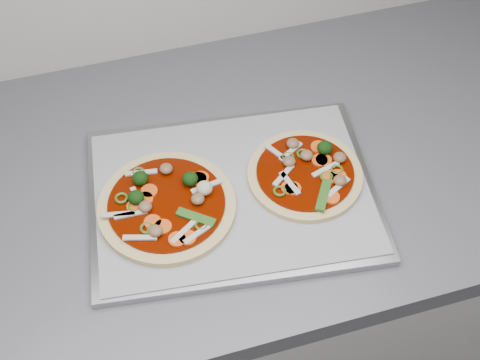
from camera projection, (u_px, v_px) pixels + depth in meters
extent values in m
cube|color=silver|center=(340.00, 280.00, 1.46)|extent=(3.60, 0.60, 0.86)
cube|color=#5C5B62|center=(371.00, 142.00, 1.11)|extent=(3.60, 0.60, 0.04)
cube|color=#97989D|center=(232.00, 195.00, 1.01)|extent=(0.46, 0.37, 0.01)
cube|color=#A5A5AB|center=(232.00, 191.00, 1.00)|extent=(0.44, 0.34, 0.00)
cylinder|color=#ECC683|center=(167.00, 207.00, 0.97)|extent=(0.27, 0.27, 0.01)
cylinder|color=#620F00|center=(166.00, 203.00, 0.97)|extent=(0.23, 0.23, 0.00)
cylinder|color=orange|center=(145.00, 199.00, 0.97)|extent=(0.04, 0.04, 0.00)
cube|color=#346520|center=(196.00, 217.00, 0.95)|extent=(0.05, 0.05, 0.00)
ellipsoid|color=#15360B|center=(190.00, 179.00, 0.98)|extent=(0.03, 0.03, 0.02)
cylinder|color=orange|center=(198.00, 179.00, 0.99)|extent=(0.03, 0.03, 0.00)
cube|color=beige|center=(140.00, 238.00, 0.93)|extent=(0.05, 0.02, 0.00)
ellipsoid|color=brown|center=(156.00, 231.00, 0.93)|extent=(0.02, 0.02, 0.01)
ellipsoid|color=brown|center=(166.00, 169.00, 1.00)|extent=(0.03, 0.03, 0.01)
cube|color=beige|center=(198.00, 233.00, 0.93)|extent=(0.05, 0.03, 0.00)
ellipsoid|color=brown|center=(145.00, 207.00, 0.95)|extent=(0.03, 0.03, 0.01)
cylinder|color=orange|center=(153.00, 222.00, 0.94)|extent=(0.03, 0.03, 0.00)
ellipsoid|color=brown|center=(134.00, 197.00, 0.97)|extent=(0.02, 0.02, 0.01)
torus|color=#3D5516|center=(139.00, 172.00, 1.00)|extent=(0.02, 0.02, 0.00)
ellipsoid|color=#15360B|center=(136.00, 197.00, 0.96)|extent=(0.03, 0.03, 0.02)
cube|color=beige|center=(206.00, 186.00, 0.98)|extent=(0.05, 0.02, 0.00)
cube|color=beige|center=(118.00, 214.00, 0.95)|extent=(0.05, 0.02, 0.00)
torus|color=#3D5516|center=(121.00, 198.00, 0.97)|extent=(0.02, 0.02, 0.00)
cylinder|color=orange|center=(201.00, 178.00, 0.99)|extent=(0.03, 0.03, 0.00)
cube|color=beige|center=(138.00, 199.00, 0.97)|extent=(0.02, 0.05, 0.00)
cube|color=beige|center=(141.00, 173.00, 1.00)|extent=(0.05, 0.02, 0.00)
torus|color=#3D5516|center=(135.00, 207.00, 0.96)|extent=(0.02, 0.02, 0.00)
ellipsoid|color=beige|center=(204.00, 188.00, 0.97)|extent=(0.03, 0.03, 0.02)
cylinder|color=orange|center=(135.00, 206.00, 0.96)|extent=(0.03, 0.03, 0.00)
torus|color=#3D5516|center=(147.00, 228.00, 0.94)|extent=(0.03, 0.03, 0.00)
torus|color=#3D5516|center=(201.00, 225.00, 0.94)|extent=(0.03, 0.03, 0.00)
cylinder|color=orange|center=(188.00, 238.00, 0.93)|extent=(0.03, 0.03, 0.00)
ellipsoid|color=brown|center=(198.00, 199.00, 0.96)|extent=(0.02, 0.02, 0.01)
cylinder|color=orange|center=(149.00, 191.00, 0.98)|extent=(0.03, 0.03, 0.00)
cube|color=beige|center=(184.00, 231.00, 0.93)|extent=(0.04, 0.03, 0.00)
ellipsoid|color=#15360B|center=(140.00, 178.00, 0.98)|extent=(0.03, 0.03, 0.02)
torus|color=#3D5516|center=(154.00, 230.00, 0.93)|extent=(0.03, 0.03, 0.00)
cube|color=beige|center=(131.00, 214.00, 0.95)|extent=(0.05, 0.01, 0.00)
cylinder|color=orange|center=(177.00, 239.00, 0.92)|extent=(0.03, 0.03, 0.00)
cylinder|color=orange|center=(163.00, 227.00, 0.94)|extent=(0.03, 0.03, 0.00)
cylinder|color=#ECC683|center=(305.00, 175.00, 1.01)|extent=(0.19, 0.19, 0.01)
cylinder|color=#620F00|center=(305.00, 172.00, 1.01)|extent=(0.16, 0.16, 0.00)
ellipsoid|color=#15360B|center=(325.00, 148.00, 1.02)|extent=(0.03, 0.03, 0.02)
torus|color=#3D5516|center=(303.00, 154.00, 1.02)|extent=(0.03, 0.03, 0.00)
ellipsoid|color=brown|center=(340.00, 180.00, 0.99)|extent=(0.02, 0.02, 0.01)
cylinder|color=orange|center=(320.00, 160.00, 1.02)|extent=(0.03, 0.03, 0.00)
torus|color=#3D5516|center=(280.00, 191.00, 0.98)|extent=(0.03, 0.03, 0.00)
cylinder|color=orange|center=(324.00, 160.00, 1.02)|extent=(0.03, 0.03, 0.00)
cube|color=beige|center=(325.00, 169.00, 1.01)|extent=(0.05, 0.02, 0.00)
cube|color=beige|center=(277.00, 154.00, 1.03)|extent=(0.03, 0.05, 0.00)
cube|color=beige|center=(283.00, 175.00, 1.00)|extent=(0.04, 0.04, 0.00)
ellipsoid|color=brown|center=(293.00, 144.00, 1.03)|extent=(0.03, 0.03, 0.01)
cube|color=beige|center=(291.00, 152.00, 1.03)|extent=(0.05, 0.03, 0.00)
ellipsoid|color=brown|center=(340.00, 157.00, 1.02)|extent=(0.03, 0.03, 0.01)
torus|color=#3D5516|center=(288.00, 157.00, 1.02)|extent=(0.02, 0.02, 0.00)
cube|color=beige|center=(290.00, 183.00, 0.99)|extent=(0.02, 0.05, 0.00)
cylinder|color=orange|center=(318.00, 147.00, 1.03)|extent=(0.03, 0.03, 0.00)
cylinder|color=orange|center=(331.00, 197.00, 0.97)|extent=(0.03, 0.03, 0.00)
cylinder|color=orange|center=(338.00, 176.00, 1.00)|extent=(0.03, 0.03, 0.00)
cylinder|color=orange|center=(293.00, 189.00, 0.98)|extent=(0.03, 0.03, 0.00)
ellipsoid|color=brown|center=(289.00, 161.00, 1.01)|extent=(0.03, 0.03, 0.01)
ellipsoid|color=brown|center=(307.00, 155.00, 1.02)|extent=(0.03, 0.03, 0.01)
cube|color=beige|center=(338.00, 187.00, 0.98)|extent=(0.05, 0.03, 0.00)
cylinder|color=orange|center=(289.00, 188.00, 0.98)|extent=(0.03, 0.03, 0.00)
cylinder|color=orange|center=(330.00, 177.00, 1.00)|extent=(0.03, 0.03, 0.00)
torus|color=#3D5516|center=(326.00, 177.00, 1.00)|extent=(0.03, 0.03, 0.00)
torus|color=#3D5516|center=(337.00, 170.00, 1.01)|extent=(0.03, 0.03, 0.00)
cube|color=#346520|center=(324.00, 195.00, 0.97)|extent=(0.04, 0.06, 0.00)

